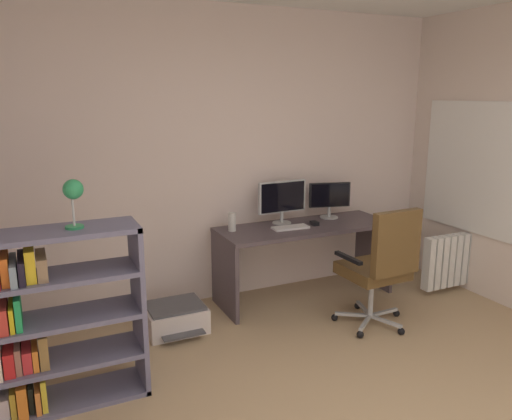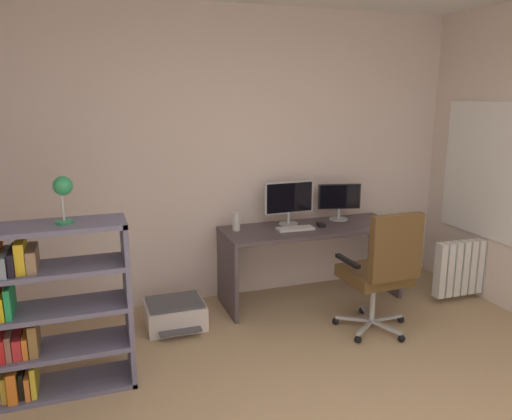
# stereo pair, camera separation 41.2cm
# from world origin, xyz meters

# --- Properties ---
(wall_back) EXTENTS (4.61, 0.10, 2.71)m
(wall_back) POSITION_xyz_m (0.00, 2.78, 1.36)
(wall_back) COLOR silver
(wall_back) RESTS_ON ground
(window_pane) EXTENTS (0.01, 1.13, 1.18)m
(window_pane) POSITION_xyz_m (2.30, 1.87, 1.24)
(window_pane) COLOR white
(window_frame) EXTENTS (0.02, 1.21, 1.26)m
(window_frame) POSITION_xyz_m (2.29, 1.87, 1.24)
(window_frame) COLOR white
(desk) EXTENTS (1.69, 0.61, 0.72)m
(desk) POSITION_xyz_m (0.71, 2.36, 0.55)
(desk) COLOR #4E4248
(desk) RESTS_ON ground
(monitor_main) EXTENTS (0.50, 0.18, 0.41)m
(monitor_main) POSITION_xyz_m (0.54, 2.51, 0.96)
(monitor_main) COLOR #B2B5B7
(monitor_main) RESTS_ON desk
(monitor_secondary) EXTENTS (0.41, 0.18, 0.36)m
(monitor_secondary) POSITION_xyz_m (1.08, 2.51, 0.93)
(monitor_secondary) COLOR #B2B5B7
(monitor_secondary) RESTS_ON desk
(keyboard) EXTENTS (0.35, 0.15, 0.02)m
(keyboard) POSITION_xyz_m (0.53, 2.31, 0.73)
(keyboard) COLOR silver
(keyboard) RESTS_ON desk
(computer_mouse) EXTENTS (0.07, 0.11, 0.03)m
(computer_mouse) POSITION_xyz_m (0.80, 2.34, 0.74)
(computer_mouse) COLOR black
(computer_mouse) RESTS_ON desk
(desktop_speaker) EXTENTS (0.07, 0.07, 0.17)m
(desktop_speaker) POSITION_xyz_m (0.01, 2.47, 0.81)
(desktop_speaker) COLOR silver
(desktop_speaker) RESTS_ON desk
(office_chair) EXTENTS (0.62, 0.63, 1.05)m
(office_chair) POSITION_xyz_m (0.94, 1.51, 0.58)
(office_chair) COLOR #B7BABC
(office_chair) RESTS_ON ground
(bookshelf) EXTENTS (0.93, 0.36, 1.14)m
(bookshelf) POSITION_xyz_m (-1.60, 1.53, 0.56)
(bookshelf) COLOR slate
(bookshelf) RESTS_ON ground
(desk_lamp) EXTENTS (0.13, 0.12, 0.30)m
(desk_lamp) POSITION_xyz_m (-1.39, 1.53, 1.35)
(desk_lamp) COLOR #2A9155
(desk_lamp) RESTS_ON bookshelf
(printer) EXTENTS (0.49, 0.48, 0.23)m
(printer) POSITION_xyz_m (-0.62, 2.20, 0.11)
(printer) COLOR silver
(printer) RESTS_ON ground
(radiator) EXTENTS (0.85, 0.10, 0.52)m
(radiator) POSITION_xyz_m (2.20, 1.87, 0.32)
(radiator) COLOR white
(radiator) RESTS_ON ground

